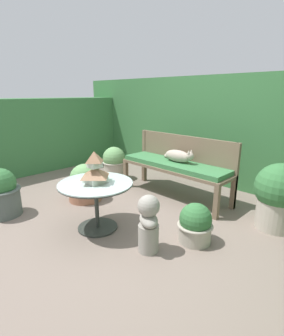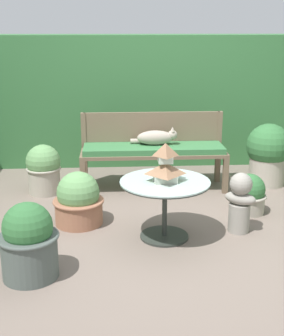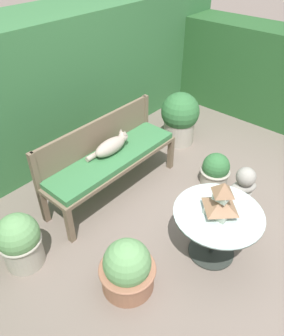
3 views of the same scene
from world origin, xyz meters
TOP-DOWN VIEW (x-y plane):
  - ground at (0.00, 0.00)m, footprint 30.00×30.00m
  - foliage_hedge_back at (0.00, 2.40)m, footprint 6.40×1.01m
  - garden_bench at (-0.04, 1.01)m, footprint 1.67×0.48m
  - bench_backrest at (-0.04, 1.22)m, footprint 1.67×0.06m
  - cat at (-0.01, 1.05)m, footprint 0.54×0.18m
  - patio_table at (-0.05, -0.33)m, footprint 0.79×0.79m
  - pagoda_birdhouse at (-0.05, -0.33)m, footprint 0.27×0.27m
  - garden_bust at (0.65, -0.24)m, footprint 0.33×0.30m
  - potted_plant_table_far at (-0.84, 0.03)m, footprint 0.49×0.49m
  - potted_plant_path_edge at (1.33, 1.08)m, footprint 0.52×0.52m
  - potted_plant_bench_left at (-1.29, 0.92)m, footprint 0.39×0.39m
  - potted_plant_patio_mid at (0.86, 0.21)m, footprint 0.36×0.36m

SIDE VIEW (x-z plane):
  - ground at x=0.00m, z-range 0.00..0.00m
  - potted_plant_patio_mid at x=0.86m, z-range -0.01..0.39m
  - potted_plant_table_far at x=-0.84m, z-range -0.03..0.49m
  - potted_plant_bench_left at x=-1.29m, z-range 0.00..0.57m
  - garden_bust at x=0.65m, z-range 0.01..0.58m
  - potted_plant_path_edge at x=1.33m, z-range 0.01..0.75m
  - patio_table at x=-0.05m, z-range 0.16..0.69m
  - garden_bench at x=-0.04m, z-range 0.19..0.70m
  - cat at x=-0.01m, z-range 0.50..0.70m
  - bench_backrest at x=-0.04m, z-range 0.20..1.07m
  - pagoda_birdhouse at x=-0.05m, z-range 0.51..0.85m
  - foliage_hedge_back at x=0.00m, z-range 0.00..1.72m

